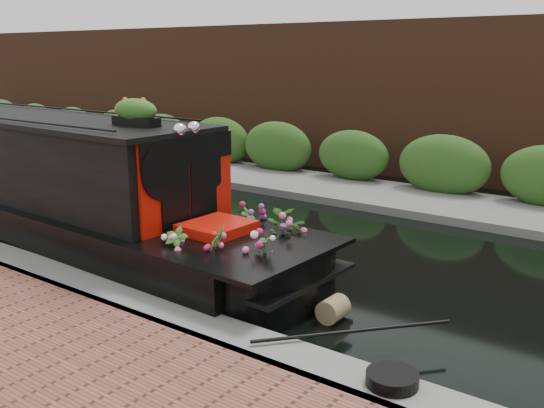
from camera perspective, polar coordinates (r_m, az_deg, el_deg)
The scene contains 8 objects.
ground at distance 11.00m, azimuth -5.37°, elevation -2.78°, with size 80.00×80.00×0.00m, color black.
near_bank_coping at distance 8.95m, azimuth -19.64°, elevation -7.54°, with size 40.00×0.60×0.50m, color slate.
far_bank_path at distance 14.30m, azimuth 5.85°, elevation 1.13°, with size 40.00×2.40×0.34m, color slate.
far_hedge at distance 15.07m, azimuth 7.59°, elevation 1.74°, with size 40.00×1.10×2.80m, color #2C541C.
far_brick_wall at distance 16.90m, azimuth 11.04°, elevation 2.93°, with size 40.00×1.00×8.00m, color #532F1C.
narrowboat at distance 11.71m, azimuth -22.17°, elevation 1.42°, with size 11.84×2.42×2.75m.
rope_fender at distance 7.48m, azimuth 5.77°, elevation -9.82°, with size 0.30×0.30×0.35m, color olive.
coiled_mooring_rope at distance 5.78m, azimuth 11.25°, elevation -15.84°, with size 0.48×0.48×0.12m, color black.
Camera 1 is at (7.03, -7.84, 3.15)m, focal length 40.00 mm.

